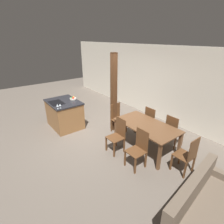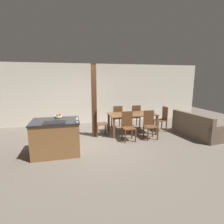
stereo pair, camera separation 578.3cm
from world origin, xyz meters
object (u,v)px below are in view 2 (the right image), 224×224
dining_table (132,116)px  dining_chair_head_end (99,122)px  fruit_bowl (58,116)px  dining_chair_far_left (117,117)px  wine_glass_near (77,118)px  timber_post (94,101)px  wine_glass_middle (77,118)px  dining_chair_foot_end (162,119)px  kitchen_island (56,137)px  dining_chair_near_right (150,124)px  dining_chair_near_left (128,126)px  couch (198,128)px  dining_chair_far_right (135,116)px

dining_table → dining_chair_head_end: 1.27m
fruit_bowl → dining_chair_head_end: fruit_bowl is taller
dining_chair_head_end → dining_table: bearing=-90.0°
dining_chair_far_left → wine_glass_near: bearing=54.0°
dining_chair_far_left → timber_post: (-1.03, -0.72, 0.77)m
wine_glass_middle → dining_chair_foot_end: (3.35, 1.57, -0.56)m
kitchen_island → dining_chair_near_right: (3.05, 0.55, 0.03)m
wine_glass_middle → dining_table: size_ratio=0.08×
wine_glass_near → timber_post: 1.77m
wine_glass_near → dining_chair_near_right: size_ratio=0.15×
wine_glass_middle → dining_chair_near_left: 1.99m
wine_glass_near → couch: bearing=10.2°
dining_table → dining_chair_near_right: size_ratio=1.82×
kitchen_island → dining_table: size_ratio=0.72×
wine_glass_middle → couch: size_ratio=0.08×
fruit_bowl → dining_chair_near_right: 3.03m
wine_glass_middle → dining_chair_head_end: bearing=61.7°
kitchen_island → dining_chair_near_left: 2.33m
dining_chair_near_left → dining_chair_near_right: bearing=0.0°
dining_chair_near_left → wine_glass_near: bearing=-150.8°
wine_glass_middle → dining_chair_far_right: wine_glass_middle is taller
dining_table → couch: couch is taller
dining_chair_head_end → dining_chair_near_right: bearing=-112.9°
wine_glass_middle → dining_chair_near_right: (2.49, 0.87, -0.56)m
dining_chair_near_left → dining_chair_head_end: size_ratio=1.00×
dining_chair_near_right → dining_chair_foot_end: bearing=38.9°
kitchen_island → wine_glass_near: wine_glass_near is taller
dining_chair_near_right → dining_chair_far_right: bearing=90.0°
wine_glass_near → wine_glass_middle: same height
dining_table → wine_glass_near: bearing=-141.9°
dining_chair_near_right → dining_chair_foot_end: 1.11m
dining_chair_near_right → dining_chair_foot_end: same height
dining_chair_far_right → timber_post: (-1.82, -0.72, 0.77)m
dining_table → dining_chair_foot_end: 1.27m
kitchen_island → dining_chair_foot_end: dining_chair_foot_end is taller
fruit_bowl → dining_table: 2.76m
dining_chair_near_right → timber_post: (-1.82, 0.67, 0.77)m
kitchen_island → dining_chair_near_right: size_ratio=1.31×
dining_chair_foot_end → couch: bearing=48.2°
wine_glass_near → dining_chair_far_right: bearing=43.2°
wine_glass_near → couch: 4.46m
dining_chair_far_right → dining_chair_head_end: bearing=22.9°
dining_chair_near_right → dining_chair_head_end: 1.79m
wine_glass_middle → dining_chair_near_right: wine_glass_middle is taller
dining_chair_near_right → dining_chair_near_left: bearing=180.0°
wine_glass_near → dining_table: bearing=38.1°
dining_chair_far_right → dining_chair_foot_end: 1.11m
fruit_bowl → dining_chair_foot_end: size_ratio=0.22×
timber_post → dining_chair_far_right: bearing=21.5°
dining_table → dining_chair_head_end: (-1.26, -0.00, -0.16)m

